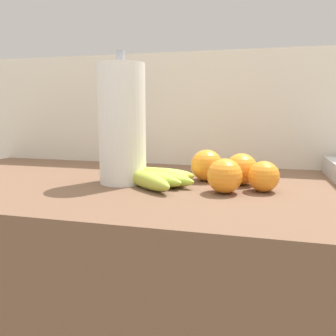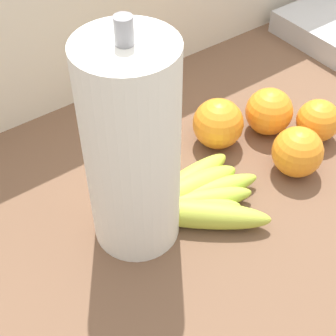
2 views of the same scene
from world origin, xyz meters
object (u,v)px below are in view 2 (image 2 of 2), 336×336
at_px(orange_far_right, 269,111).
at_px(paper_towel_roll, 132,151).
at_px(banana_bunch, 187,200).
at_px(orange_back_right, 218,124).
at_px(orange_center, 318,121).
at_px(orange_right, 298,152).

relative_size(orange_far_right, paper_towel_roll, 0.24).
height_order(banana_bunch, orange_back_right, orange_back_right).
xyz_separation_m(orange_far_right, orange_back_right, (-0.09, 0.02, 0.00)).
bearing_deg(orange_center, paper_towel_roll, 177.71).
height_order(orange_right, orange_center, orange_right).
bearing_deg(orange_back_right, paper_towel_roll, -160.83).
xyz_separation_m(banana_bunch, orange_back_right, (0.13, 0.09, 0.02)).
bearing_deg(paper_towel_roll, orange_far_right, 9.08).
bearing_deg(orange_right, paper_towel_roll, 169.38).
xyz_separation_m(banana_bunch, orange_far_right, (0.22, 0.06, 0.02)).
bearing_deg(orange_back_right, orange_right, -64.73).
bearing_deg(orange_far_right, orange_center, -49.59).
distance_m(orange_far_right, orange_right, 0.10).
bearing_deg(orange_center, orange_far_right, 130.41).
bearing_deg(orange_right, orange_far_right, 70.97).
xyz_separation_m(orange_right, paper_towel_roll, (-0.26, 0.05, 0.11)).
distance_m(orange_far_right, paper_towel_roll, 0.32).
height_order(banana_bunch, paper_towel_roll, paper_towel_roll).
bearing_deg(banana_bunch, orange_back_right, 33.96).
height_order(orange_back_right, paper_towel_roll, paper_towel_roll).
distance_m(banana_bunch, orange_center, 0.27).
bearing_deg(orange_right, orange_back_right, 115.27).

